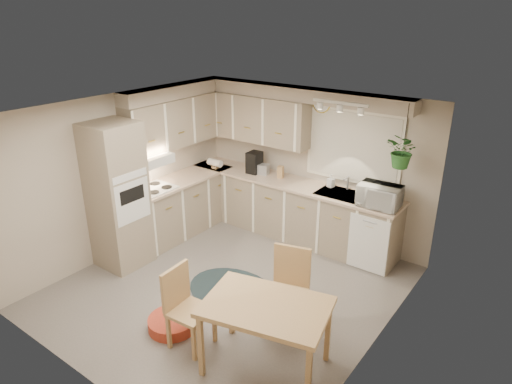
% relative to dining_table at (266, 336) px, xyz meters
% --- Properties ---
extents(floor, '(4.20, 4.20, 0.00)m').
position_rel_dining_table_xyz_m(floor, '(-1.23, 0.89, -0.39)').
color(floor, slate).
rests_on(floor, ground).
extents(ceiling, '(4.20, 4.20, 0.00)m').
position_rel_dining_table_xyz_m(ceiling, '(-1.23, 0.89, 2.01)').
color(ceiling, white).
rests_on(ceiling, wall_back).
extents(wall_back, '(4.00, 0.04, 2.40)m').
position_rel_dining_table_xyz_m(wall_back, '(-1.23, 2.99, 0.81)').
color(wall_back, '#AFA291').
rests_on(wall_back, floor).
extents(wall_front, '(4.00, 0.04, 2.40)m').
position_rel_dining_table_xyz_m(wall_front, '(-1.23, -1.21, 0.81)').
color(wall_front, '#AFA291').
rests_on(wall_front, floor).
extents(wall_left, '(0.04, 4.20, 2.40)m').
position_rel_dining_table_xyz_m(wall_left, '(-3.23, 0.89, 0.81)').
color(wall_left, '#AFA291').
rests_on(wall_left, floor).
extents(wall_right, '(0.04, 4.20, 2.40)m').
position_rel_dining_table_xyz_m(wall_right, '(0.77, 0.89, 0.81)').
color(wall_right, '#AFA291').
rests_on(wall_right, floor).
extents(base_cab_left, '(0.60, 1.85, 0.90)m').
position_rel_dining_table_xyz_m(base_cab_left, '(-2.93, 1.76, 0.06)').
color(base_cab_left, gray).
rests_on(base_cab_left, floor).
extents(base_cab_back, '(3.60, 0.60, 0.90)m').
position_rel_dining_table_xyz_m(base_cab_back, '(-1.43, 2.69, 0.06)').
color(base_cab_back, gray).
rests_on(base_cab_back, floor).
extents(counter_left, '(0.64, 1.89, 0.04)m').
position_rel_dining_table_xyz_m(counter_left, '(-2.92, 1.76, 0.53)').
color(counter_left, '#C1A58D').
rests_on(counter_left, base_cab_left).
extents(counter_back, '(3.64, 0.64, 0.04)m').
position_rel_dining_table_xyz_m(counter_back, '(-1.43, 2.68, 0.53)').
color(counter_back, '#C1A58D').
rests_on(counter_back, base_cab_back).
extents(oven_stack, '(0.65, 0.65, 2.10)m').
position_rel_dining_table_xyz_m(oven_stack, '(-2.91, 0.51, 0.66)').
color(oven_stack, gray).
rests_on(oven_stack, floor).
extents(wall_oven_face, '(0.02, 0.56, 0.58)m').
position_rel_dining_table_xyz_m(wall_oven_face, '(-2.59, 0.51, 0.66)').
color(wall_oven_face, silver).
rests_on(wall_oven_face, oven_stack).
extents(upper_cab_left, '(0.35, 2.00, 0.75)m').
position_rel_dining_table_xyz_m(upper_cab_left, '(-3.06, 1.89, 1.44)').
color(upper_cab_left, gray).
rests_on(upper_cab_left, wall_left).
extents(upper_cab_back, '(2.00, 0.35, 0.75)m').
position_rel_dining_table_xyz_m(upper_cab_back, '(-2.23, 2.81, 1.44)').
color(upper_cab_back, gray).
rests_on(upper_cab_back, wall_back).
extents(soffit_left, '(0.30, 2.00, 0.20)m').
position_rel_dining_table_xyz_m(soffit_left, '(-3.08, 1.89, 1.91)').
color(soffit_left, '#AFA291').
rests_on(soffit_left, wall_left).
extents(soffit_back, '(3.60, 0.30, 0.20)m').
position_rel_dining_table_xyz_m(soffit_back, '(-1.43, 2.84, 1.91)').
color(soffit_back, '#AFA291').
rests_on(soffit_back, wall_back).
extents(cooktop, '(0.52, 0.58, 0.02)m').
position_rel_dining_table_xyz_m(cooktop, '(-2.91, 1.19, 0.56)').
color(cooktop, silver).
rests_on(cooktop, counter_left).
extents(range_hood, '(0.40, 0.60, 0.14)m').
position_rel_dining_table_xyz_m(range_hood, '(-2.93, 1.19, 1.01)').
color(range_hood, silver).
rests_on(range_hood, upper_cab_left).
extents(window_blinds, '(1.40, 0.02, 1.00)m').
position_rel_dining_table_xyz_m(window_blinds, '(-0.53, 2.96, 1.21)').
color(window_blinds, silver).
rests_on(window_blinds, wall_back).
extents(window_frame, '(1.50, 0.02, 1.10)m').
position_rel_dining_table_xyz_m(window_frame, '(-0.53, 2.97, 1.21)').
color(window_frame, white).
rests_on(window_frame, wall_back).
extents(sink, '(0.70, 0.48, 0.10)m').
position_rel_dining_table_xyz_m(sink, '(-0.53, 2.69, 0.51)').
color(sink, '#A6A8AD').
rests_on(sink, counter_back).
extents(dishwasher_front, '(0.58, 0.02, 0.83)m').
position_rel_dining_table_xyz_m(dishwasher_front, '(0.07, 2.38, 0.04)').
color(dishwasher_front, silver).
rests_on(dishwasher_front, base_cab_back).
extents(track_light_bar, '(0.80, 0.04, 0.04)m').
position_rel_dining_table_xyz_m(track_light_bar, '(-0.53, 2.44, 1.94)').
color(track_light_bar, silver).
rests_on(track_light_bar, ceiling).
extents(wall_clock, '(0.30, 0.03, 0.30)m').
position_rel_dining_table_xyz_m(wall_clock, '(-1.08, 2.96, 1.79)').
color(wall_clock, '#E8D152').
rests_on(wall_clock, wall_back).
extents(dining_table, '(1.39, 1.09, 0.78)m').
position_rel_dining_table_xyz_m(dining_table, '(0.00, 0.00, 0.00)').
color(dining_table, tan).
rests_on(dining_table, floor).
extents(chair_left, '(0.46, 0.46, 0.93)m').
position_rel_dining_table_xyz_m(chair_left, '(-0.86, -0.20, 0.08)').
color(chair_left, tan).
rests_on(chair_left, floor).
extents(chair_back, '(0.56, 0.56, 0.98)m').
position_rel_dining_table_xyz_m(chair_back, '(-0.17, 0.65, 0.10)').
color(chair_back, tan).
rests_on(chair_back, floor).
extents(braided_rug, '(1.39, 1.09, 0.01)m').
position_rel_dining_table_xyz_m(braided_rug, '(-1.14, 0.87, -0.38)').
color(braided_rug, black).
rests_on(braided_rug, floor).
extents(pet_bed, '(0.75, 0.75, 0.13)m').
position_rel_dining_table_xyz_m(pet_bed, '(-1.24, -0.13, -0.32)').
color(pet_bed, '#B53B24').
rests_on(pet_bed, floor).
extents(microwave, '(0.58, 0.34, 0.38)m').
position_rel_dining_table_xyz_m(microwave, '(0.08, 2.59, 0.74)').
color(microwave, silver).
rests_on(microwave, counter_back).
extents(soap_bottle, '(0.13, 0.22, 0.10)m').
position_rel_dining_table_xyz_m(soap_bottle, '(-0.79, 2.84, 0.60)').
color(soap_bottle, silver).
rests_on(soap_bottle, counter_back).
extents(hanging_plant, '(0.56, 0.58, 0.36)m').
position_rel_dining_table_xyz_m(hanging_plant, '(0.33, 2.59, 1.34)').
color(hanging_plant, '#265E25').
rests_on(hanging_plant, ceiling).
extents(coffee_maker, '(0.21, 0.25, 0.35)m').
position_rel_dining_table_xyz_m(coffee_maker, '(-2.13, 2.69, 0.73)').
color(coffee_maker, black).
rests_on(coffee_maker, counter_back).
extents(toaster, '(0.30, 0.22, 0.17)m').
position_rel_dining_table_xyz_m(toaster, '(-2.02, 2.71, 0.63)').
color(toaster, '#A6A8AD').
rests_on(toaster, counter_back).
extents(knife_block, '(0.11, 0.11, 0.19)m').
position_rel_dining_table_xyz_m(knife_block, '(-1.64, 2.74, 0.65)').
color(knife_block, tan).
rests_on(knife_block, counter_back).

